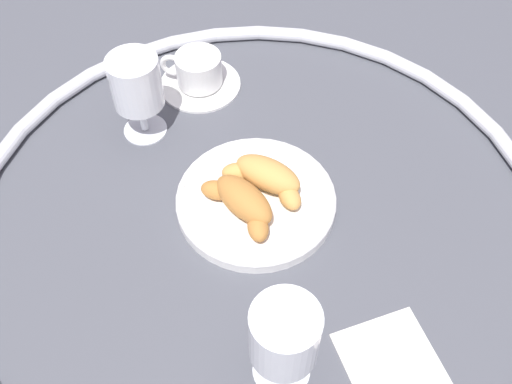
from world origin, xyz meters
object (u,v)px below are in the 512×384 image
at_px(croissant_large, 267,177).
at_px(folded_napkin, 391,361).
at_px(croissant_small, 242,202).
at_px(coffee_cup_near, 198,73).
at_px(juice_glass_right, 136,85).
at_px(pastry_plate, 256,200).
at_px(juice_glass_left, 284,338).

height_order(croissant_large, folded_napkin, croissant_large).
distance_m(croissant_small, coffee_cup_near, 0.29).
bearing_deg(juice_glass_right, croissant_small, 177.66).
xyz_separation_m(pastry_plate, folded_napkin, (-0.28, 0.05, -0.01)).
bearing_deg(juice_glass_right, folded_napkin, 176.79).
xyz_separation_m(pastry_plate, juice_glass_right, (0.23, 0.02, 0.08)).
xyz_separation_m(coffee_cup_near, juice_glass_left, (-0.44, 0.26, 0.07)).
relative_size(croissant_small, folded_napkin, 1.25).
bearing_deg(pastry_plate, juice_glass_right, 5.25).
relative_size(croissant_small, juice_glass_right, 0.98).
relative_size(juice_glass_left, folded_napkin, 1.27).
bearing_deg(juice_glass_left, coffee_cup_near, -30.41).
xyz_separation_m(pastry_plate, coffee_cup_near, (0.25, -0.11, 0.02)).
distance_m(juice_glass_right, folded_napkin, 0.51).
distance_m(pastry_plate, coffee_cup_near, 0.27).
bearing_deg(croissant_small, pastry_plate, -82.57).
height_order(coffee_cup_near, juice_glass_left, juice_glass_left).
bearing_deg(coffee_cup_near, folded_napkin, 163.20).
height_order(croissant_small, juice_glass_left, juice_glass_left).
distance_m(juice_glass_left, juice_glass_right, 0.44).
relative_size(pastry_plate, juice_glass_left, 1.62).
bearing_deg(croissant_small, croissant_large, -82.43).
height_order(croissant_small, coffee_cup_near, croissant_small).
relative_size(croissant_large, coffee_cup_near, 0.98).
bearing_deg(juice_glass_left, croissant_small, -32.07).
distance_m(croissant_large, folded_napkin, 0.29).
distance_m(croissant_large, juice_glass_left, 0.27).
bearing_deg(pastry_plate, juice_glass_left, 142.37).
height_order(pastry_plate, juice_glass_left, juice_glass_left).
distance_m(croissant_large, croissant_small, 0.05).
bearing_deg(folded_napkin, croissant_small, -3.94).
bearing_deg(folded_napkin, juice_glass_left, 50.01).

